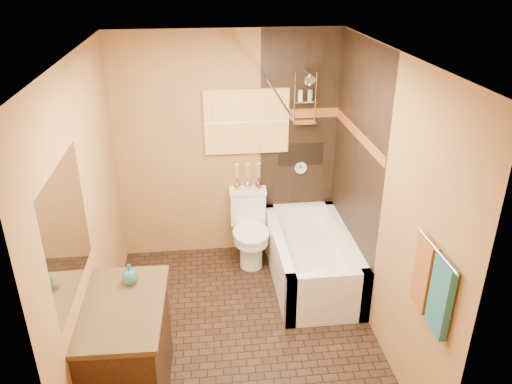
{
  "coord_description": "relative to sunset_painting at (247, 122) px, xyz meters",
  "views": [
    {
      "loc": [
        -0.3,
        -3.58,
        3.12
      ],
      "look_at": [
        0.17,
        0.4,
        1.23
      ],
      "focal_mm": 35.0,
      "sensor_mm": 36.0,
      "label": 1
    }
  ],
  "objects": [
    {
      "name": "sunset_painting",
      "position": [
        0.0,
        0.0,
        0.0
      ],
      "size": [
        0.9,
        0.04,
        0.7
      ],
      "primitive_type": "cube",
      "color": "orange",
      "rests_on": "wall_back"
    },
    {
      "name": "ceiling",
      "position": [
        -0.2,
        -1.48,
        0.95
      ],
      "size": [
        3.0,
        3.0,
        0.0
      ],
      "primitive_type": "plane",
      "color": "silver",
      "rests_on": "wall_back"
    },
    {
      "name": "floor",
      "position": [
        -0.2,
        -1.48,
        -1.55
      ],
      "size": [
        3.0,
        3.0,
        0.0
      ],
      "primitive_type": "plane",
      "color": "black",
      "rests_on": "ground"
    },
    {
      "name": "vanity",
      "position": [
        -1.12,
        -2.08,
        -1.11
      ],
      "size": [
        0.63,
        1.0,
        0.87
      ],
      "rotation": [
        0.0,
        0.0,
        -0.03
      ],
      "color": "black",
      "rests_on": "floor"
    },
    {
      "name": "alcove_tile_right",
      "position": [
        0.99,
        -0.73,
        -0.3
      ],
      "size": [
        0.01,
        1.5,
        2.5
      ],
      "primitive_type": "cube",
      "color": "black",
      "rests_on": "wall_right"
    },
    {
      "name": "toilet",
      "position": [
        0.0,
        -0.27,
        -1.14
      ],
      "size": [
        0.42,
        0.61,
        0.8
      ],
      "rotation": [
        0.0,
        0.0,
        -0.06
      ],
      "color": "white",
      "rests_on": "floor"
    },
    {
      "name": "wall_back",
      "position": [
        -0.2,
        0.02,
        -0.3
      ],
      "size": [
        2.4,
        0.02,
        2.5
      ],
      "primitive_type": "cube",
      "color": "#AD7543",
      "rests_on": "floor"
    },
    {
      "name": "alcove_tile_back",
      "position": [
        0.57,
        0.01,
        -0.3
      ],
      "size": [
        0.85,
        0.01,
        2.5
      ],
      "primitive_type": "cube",
      "color": "black",
      "rests_on": "wall_back"
    },
    {
      "name": "alcove_niche",
      "position": [
        0.6,
        0.01,
        -0.4
      ],
      "size": [
        0.5,
        0.01,
        0.25
      ],
      "primitive_type": "cube",
      "color": "black",
      "rests_on": "alcove_tile_back"
    },
    {
      "name": "vanity_mirror",
      "position": [
        -1.39,
        -2.08,
        -0.05
      ],
      "size": [
        0.01,
        1.0,
        0.9
      ],
      "primitive_type": "cube",
      "color": "white",
      "rests_on": "wall_left"
    },
    {
      "name": "mosaic_band_back",
      "position": [
        0.57,
        0.0,
        0.07
      ],
      "size": [
        0.85,
        0.01,
        0.1
      ],
      "primitive_type": "cube",
      "color": "maroon",
      "rests_on": "alcove_tile_back"
    },
    {
      "name": "mosaic_band_right",
      "position": [
        0.98,
        -0.73,
        0.07
      ],
      "size": [
        0.01,
        1.5,
        0.1
      ],
      "primitive_type": "cube",
      "color": "maroon",
      "rests_on": "alcove_tile_right"
    },
    {
      "name": "shower_fixtures",
      "position": [
        0.6,
        -0.1,
        0.12
      ],
      "size": [
        0.24,
        0.33,
        1.16
      ],
      "color": "silver",
      "rests_on": "floor"
    },
    {
      "name": "wall_right",
      "position": [
        1.0,
        -1.48,
        -0.3
      ],
      "size": [
        0.02,
        3.0,
        2.5
      ],
      "primitive_type": "cube",
      "color": "#AD7543",
      "rests_on": "floor"
    },
    {
      "name": "towel_teal",
      "position": [
        0.96,
        -2.66,
        -0.37
      ],
      "size": [
        0.05,
        0.22,
        0.52
      ],
      "primitive_type": "cube",
      "color": "#1F5167",
      "rests_on": "towel_bar"
    },
    {
      "name": "towel_bar",
      "position": [
        0.95,
        -2.53,
        -0.1
      ],
      "size": [
        0.02,
        0.55,
        0.02
      ],
      "primitive_type": "cylinder",
      "rotation": [
        1.57,
        0.0,
        0.0
      ],
      "color": "silver",
      "rests_on": "wall_right"
    },
    {
      "name": "wall_front",
      "position": [
        -0.2,
        -2.98,
        -0.3
      ],
      "size": [
        2.4,
        0.02,
        2.5
      ],
      "primitive_type": "cube",
      "color": "#AD7543",
      "rests_on": "floor"
    },
    {
      "name": "wall_left",
      "position": [
        -1.4,
        -1.48,
        -0.3
      ],
      "size": [
        0.02,
        3.0,
        2.5
      ],
      "primitive_type": "cube",
      "color": "#AD7543",
      "rests_on": "floor"
    },
    {
      "name": "towel_rust",
      "position": [
        0.96,
        -2.4,
        -0.37
      ],
      "size": [
        0.05,
        0.22,
        0.52
      ],
      "primitive_type": "cube",
      "color": "brown",
      "rests_on": "towel_bar"
    },
    {
      "name": "teal_bottle",
      "position": [
        -1.07,
        -1.82,
        -0.6
      ],
      "size": [
        0.16,
        0.16,
        0.2
      ],
      "primitive_type": null,
      "rotation": [
        0.0,
        0.0,
        -0.33
      ],
      "color": "#236963",
      "rests_on": "vanity"
    },
    {
      "name": "bud_vases",
      "position": [
        -0.0,
        -0.09,
        -0.58
      ],
      "size": [
        0.3,
        0.06,
        0.3
      ],
      "color": "gold",
      "rests_on": "toilet"
    },
    {
      "name": "bathtub",
      "position": [
        0.6,
        -0.73,
        -1.33
      ],
      "size": [
        0.8,
        1.5,
        0.55
      ],
      "color": "white",
      "rests_on": "floor"
    },
    {
      "name": "curtain_rod",
      "position": [
        0.2,
        -0.73,
        0.47
      ],
      "size": [
        0.03,
        1.55,
        0.03
      ],
      "primitive_type": "cylinder",
      "rotation": [
        1.57,
        0.0,
        0.0
      ],
      "color": "silver",
      "rests_on": "wall_back"
    }
  ]
}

